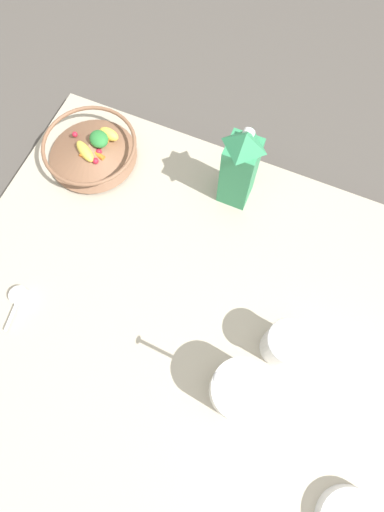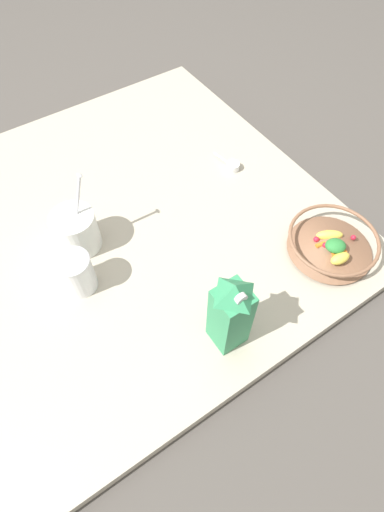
# 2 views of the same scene
# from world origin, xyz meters

# --- Properties ---
(ground_plane) EXTENTS (6.00, 6.00, 0.00)m
(ground_plane) POSITION_xyz_m (0.00, 0.00, 0.00)
(ground_plane) COLOR #4C4742
(countertop) EXTENTS (1.19, 1.19, 0.04)m
(countertop) POSITION_xyz_m (0.00, 0.00, 0.02)
(countertop) COLOR #B2A893
(countertop) RESTS_ON ground_plane
(fruit_bowl) EXTENTS (0.25, 0.25, 0.08)m
(fruit_bowl) POSITION_xyz_m (0.43, -0.43, 0.08)
(fruit_bowl) COLOR brown
(fruit_bowl) RESTS_ON countertop
(milk_carton) EXTENTS (0.07, 0.07, 0.25)m
(milk_carton) POSITION_xyz_m (0.03, -0.47, 0.16)
(milk_carton) COLOR #338C59
(milk_carton) RESTS_ON countertop
(yogurt_tub) EXTENTS (0.13, 0.12, 0.24)m
(yogurt_tub) POSITION_xyz_m (-0.14, -0.01, 0.11)
(yogurt_tub) COLOR white
(yogurt_tub) RESTS_ON countertop
(drinking_cup) EXTENTS (0.09, 0.09, 0.12)m
(drinking_cup) POSITION_xyz_m (-0.20, -0.14, 0.10)
(drinking_cup) COLOR white
(drinking_cup) RESTS_ON countertop
(measuring_scoop) EXTENTS (0.04, 0.11, 0.02)m
(measuring_scoop) POSITION_xyz_m (0.40, -0.01, 0.05)
(measuring_scoop) COLOR white
(measuring_scoop) RESTS_ON countertop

